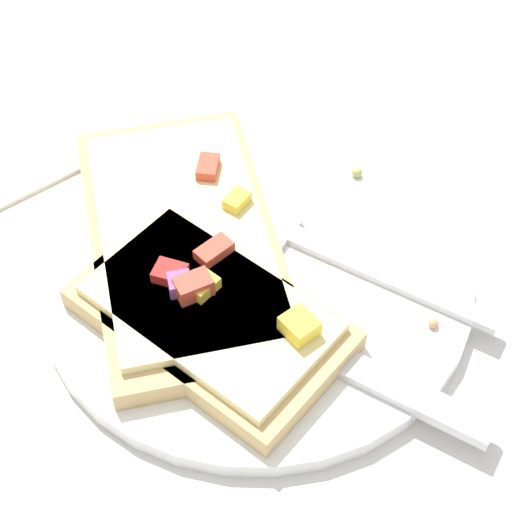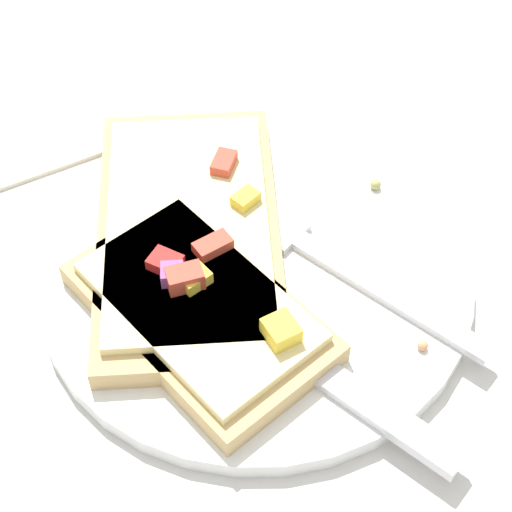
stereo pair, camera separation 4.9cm
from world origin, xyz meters
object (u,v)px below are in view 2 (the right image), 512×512
(napkin, at_px, (27,140))
(knife, at_px, (304,361))
(pizza_slice_corner, at_px, (200,309))
(fork, at_px, (316,251))
(pizza_slice_main, at_px, (189,231))
(plate, at_px, (256,273))

(napkin, bearing_deg, knife, 105.71)
(knife, distance_m, pizza_slice_corner, 0.06)
(fork, xyz_separation_m, pizza_slice_corner, (0.08, 0.01, 0.01))
(fork, distance_m, pizza_slice_main, 0.08)
(fork, bearing_deg, knife, 121.82)
(fork, bearing_deg, plate, 55.08)
(knife, bearing_deg, napkin, -6.05)
(plate, xyz_separation_m, fork, (-0.04, 0.01, 0.01))
(pizza_slice_corner, bearing_deg, knife, -158.64)
(plate, relative_size, napkin, 2.11)
(fork, height_order, napkin, fork)
(fork, xyz_separation_m, knife, (0.05, 0.06, -0.00))
(plate, relative_size, pizza_slice_main, 1.13)
(knife, height_order, napkin, knife)
(plate, distance_m, pizza_slice_corner, 0.05)
(knife, bearing_deg, pizza_slice_main, -13.33)
(plate, distance_m, fork, 0.04)
(pizza_slice_corner, bearing_deg, fork, -95.76)
(knife, bearing_deg, plate, -29.54)
(knife, xyz_separation_m, pizza_slice_corner, (0.04, -0.05, 0.01))
(fork, xyz_separation_m, napkin, (0.12, -0.19, -0.01))
(pizza_slice_corner, height_order, napkin, pizza_slice_corner)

